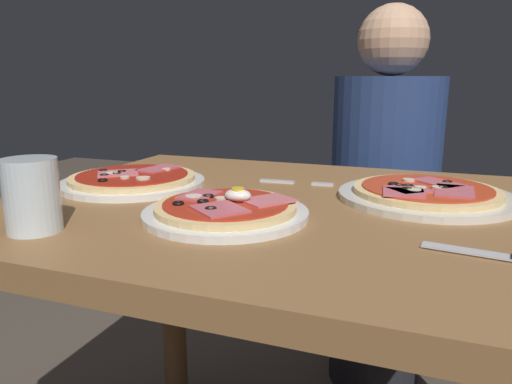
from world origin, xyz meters
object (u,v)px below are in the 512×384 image
dining_table (289,271)px  pizza_foreground (226,210)px  pizza_across_left (426,194)px  water_glass_near (32,200)px  pizza_across_right (133,180)px  fork (290,182)px  diner_person (382,216)px

dining_table → pizza_foreground: pizza_foreground is taller
pizza_across_left → water_glass_near: bearing=-143.3°
pizza_across_right → fork: pizza_across_right is taller
pizza_foreground → diner_person: bearing=77.8°
water_glass_near → diner_person: diner_person is taller
fork → water_glass_near: bearing=-119.9°
pizza_foreground → fork: (0.02, 0.28, -0.01)m
dining_table → water_glass_near: bearing=-136.1°
dining_table → water_glass_near: size_ratio=9.61×
dining_table → pizza_foreground: bearing=-118.8°
pizza_foreground → pizza_across_left: bearing=38.0°
water_glass_near → diner_person: bearing=67.1°
fork → dining_table: bearing=-73.4°
pizza_across_left → pizza_across_right: 0.58m
pizza_across_right → diner_person: bearing=55.3°
dining_table → pizza_across_right: (-0.35, 0.02, 0.14)m
pizza_across_right → water_glass_near: water_glass_near is taller
dining_table → water_glass_near: water_glass_near is taller
dining_table → diner_person: size_ratio=0.88×
pizza_across_left → fork: 0.28m
water_glass_near → fork: 0.52m
dining_table → pizza_across_right: 0.38m
water_glass_near → diner_person: size_ratio=0.09×
pizza_foreground → water_glass_near: 0.29m
fork → diner_person: bearing=73.9°
pizza_across_right → fork: (0.30, 0.14, -0.01)m
pizza_foreground → water_glass_near: bearing=-145.0°
pizza_across_right → diner_person: diner_person is taller
dining_table → pizza_across_right: bearing=176.8°
dining_table → fork: bearing=106.6°
water_glass_near → pizza_across_left: bearing=36.7°
dining_table → pizza_across_left: size_ratio=3.25×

